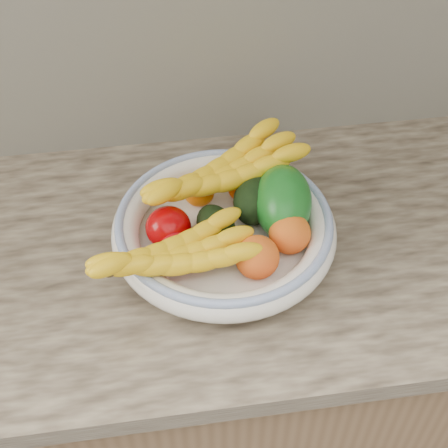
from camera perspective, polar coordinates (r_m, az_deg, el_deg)
kitchen_counter at (r=1.48m, az=-0.14°, el=-12.77°), size 2.44×0.66×1.40m
fruit_bowl at (r=1.08m, az=0.00°, el=-0.42°), size 0.39×0.39×0.08m
clementine_back_left at (r=1.14m, az=-2.29°, el=2.95°), size 0.07×0.07×0.05m
clementine_back_right at (r=1.15m, az=1.54°, el=3.24°), size 0.06×0.06×0.04m
tomato_left at (r=1.07m, az=-5.10°, el=-0.32°), size 0.09×0.09×0.07m
tomato_near_left at (r=1.03m, az=-4.18°, el=-2.56°), size 0.08×0.08×0.06m
avocado_center at (r=1.06m, az=-0.73°, el=-0.17°), size 0.09×0.10×0.06m
avocado_right at (r=1.11m, az=2.80°, el=2.25°), size 0.11×0.13×0.08m
green_mango at (r=1.09m, az=5.39°, el=2.06°), size 0.15×0.17×0.13m
peach_front at (r=1.02m, az=3.05°, el=-3.06°), size 0.08×0.08×0.07m
peach_right at (r=1.05m, az=6.03°, el=-0.87°), size 0.09×0.09×0.07m
banana_bunch_back at (r=1.12m, az=-0.10°, el=4.35°), size 0.36×0.25×0.09m
banana_bunch_front at (r=0.99m, az=-4.59°, el=-3.14°), size 0.31×0.18×0.08m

